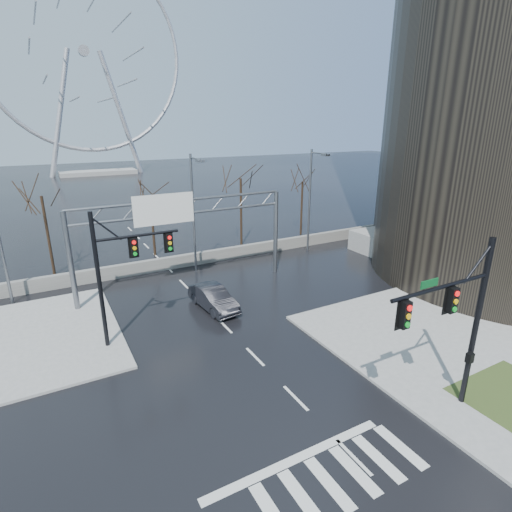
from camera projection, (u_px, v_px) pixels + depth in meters
ground at (296, 398)px, 18.84m from camera, size 260.00×260.00×0.00m
sidewalk_right_ext at (410, 329)px, 25.05m from camera, size 12.00×10.00×0.15m
sidewalk_far at (29, 340)px, 23.77m from camera, size 10.00×12.00×0.15m
tower_podium at (499, 247)px, 38.42m from camera, size 22.00×18.00×2.00m
barrier_wall at (168, 263)px, 35.29m from camera, size 52.00×0.50×1.10m
signal_mast_near at (460, 316)px, 16.29m from camera, size 5.52×0.41×8.00m
signal_mast_far at (119, 266)px, 22.08m from camera, size 4.72×0.41×8.00m
sign_gantry at (180, 225)px, 29.46m from camera, size 16.36×0.40×7.60m
streetlight_mid at (194, 205)px, 32.98m from camera, size 0.50×2.55×10.00m
streetlight_right at (312, 193)px, 38.46m from camera, size 0.50×2.55×10.00m
tree_left at (43, 205)px, 32.37m from camera, size 3.75×3.75×7.50m
tree_center at (151, 203)px, 37.57m from camera, size 3.25×3.25×6.50m
tree_right at (241, 186)px, 40.51m from camera, size 3.90×3.90×7.80m
tree_far_right at (302, 188)px, 44.84m from camera, size 3.40×3.40×6.80m
ferris_wheel at (85, 60)px, 91.79m from camera, size 45.00×6.00×50.91m
car at (213, 298)px, 27.71m from camera, size 2.14×4.90×1.57m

